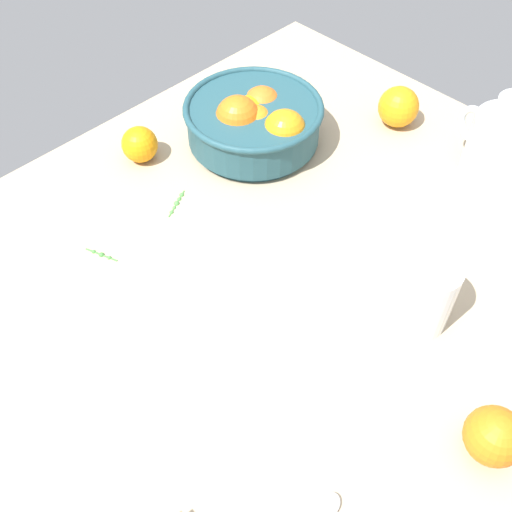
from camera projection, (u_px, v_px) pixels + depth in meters
ground_plane at (247, 283)px, 95.02cm from camera, size 122.92×93.25×3.00cm
fruit_bowl at (255, 121)px, 111.03cm from camera, size 25.17×25.17×10.70cm
juice_pitcher at (500, 154)px, 102.78cm from camera, size 11.82×16.05×17.85cm
juice_glass at (423, 297)px, 85.20cm from camera, size 8.45×8.45×11.53cm
loose_orange_0 at (398, 107)px, 115.66cm from camera, size 7.66×7.66×7.66cm
loose_orange_1 at (494, 436)px, 73.33cm from camera, size 7.35×7.35×7.35cm
loose_orange_2 at (140, 144)px, 109.40cm from camera, size 6.47×6.47×6.47cm
herb_sprig_0 at (101, 254)px, 96.56cm from camera, size 2.27×5.63×0.88cm
herb_sprig_1 at (177, 202)px, 104.16cm from camera, size 6.02×3.26×0.97cm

